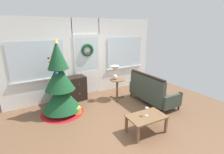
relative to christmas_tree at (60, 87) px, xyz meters
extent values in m
plane|color=brown|center=(1.17, -1.19, -0.74)|extent=(6.76, 6.76, 0.00)
cube|color=white|center=(-0.36, 0.90, 0.53)|extent=(2.15, 0.08, 2.55)
cube|color=white|center=(2.69, 0.90, 0.53)|extent=(2.15, 0.08, 2.55)
cube|color=white|center=(1.17, 0.90, 1.56)|extent=(0.94, 0.08, 0.50)
cube|color=silver|center=(1.17, 0.86, 0.28)|extent=(0.90, 0.05, 2.05)
cube|color=white|center=(1.17, 0.84, -0.29)|extent=(0.78, 0.02, 0.80)
cube|color=silver|center=(1.17, 0.84, 0.66)|extent=(0.78, 0.01, 1.10)
cube|color=silver|center=(-0.36, 0.84, 0.61)|extent=(1.50, 0.01, 1.10)
cube|color=silver|center=(2.69, 0.84, 0.61)|extent=(1.50, 0.01, 1.10)
cube|color=silver|center=(-0.36, 0.83, 0.04)|extent=(1.59, 0.06, 0.03)
cube|color=silver|center=(2.69, 0.83, 0.04)|extent=(1.59, 0.06, 0.03)
torus|color=#164424|center=(1.17, 0.80, 0.81)|extent=(0.41, 0.09, 0.41)
cube|color=red|center=(1.17, 0.79, 0.68)|extent=(0.10, 0.02, 0.10)
cylinder|color=#4C331E|center=(0.00, 0.00, -0.64)|extent=(0.10, 0.10, 0.20)
cone|color=red|center=(0.00, 0.00, -0.69)|extent=(1.16, 1.16, 0.10)
cone|color=#194C28|center=(0.00, 0.00, -0.27)|extent=(1.01, 1.01, 0.70)
cone|color=#194C28|center=(0.00, 0.00, 0.29)|extent=(0.77, 0.77, 0.70)
cone|color=#194C28|center=(0.00, 0.00, 0.85)|extent=(0.53, 0.53, 0.70)
cone|color=#E0BC4C|center=(0.00, 0.00, 1.21)|extent=(0.12, 0.12, 0.12)
sphere|color=red|center=(-0.21, 0.04, 0.79)|extent=(0.06, 0.06, 0.06)
sphere|color=gold|center=(-0.19, 0.05, 0.69)|extent=(0.05, 0.05, 0.05)
sphere|color=silver|center=(-0.12, 0.21, 0.55)|extent=(0.08, 0.08, 0.08)
sphere|color=#264CB2|center=(0.35, -0.11, -0.06)|extent=(0.06, 0.06, 0.06)
sphere|color=red|center=(0.30, 0.29, -0.20)|extent=(0.05, 0.05, 0.05)
sphere|color=gold|center=(0.26, 0.15, 0.12)|extent=(0.07, 0.07, 0.07)
sphere|color=silver|center=(0.05, 0.26, 0.49)|extent=(0.08, 0.08, 0.08)
sphere|color=#264CB2|center=(-0.10, -0.22, 0.46)|extent=(0.08, 0.08, 0.08)
cube|color=black|center=(0.48, 0.60, -0.35)|extent=(0.92, 0.47, 0.78)
sphere|color=tan|center=(0.31, 0.37, -0.16)|extent=(0.03, 0.03, 0.03)
sphere|color=tan|center=(0.67, 0.39, -0.16)|extent=(0.03, 0.03, 0.03)
sphere|color=tan|center=(0.31, 0.37, -0.46)|extent=(0.03, 0.03, 0.03)
sphere|color=tan|center=(0.67, 0.39, -0.46)|extent=(0.03, 0.03, 0.03)
cylinder|color=black|center=(2.88, -1.57, -0.67)|extent=(0.05, 0.05, 0.14)
cylinder|color=black|center=(2.91, -0.11, -0.67)|extent=(0.05, 0.05, 0.14)
cylinder|color=black|center=(2.28, -1.56, -0.67)|extent=(0.05, 0.05, 0.14)
cylinder|color=black|center=(2.31, -0.10, -0.67)|extent=(0.05, 0.05, 0.14)
cube|color=#384238|center=(2.59, -0.83, -0.53)|extent=(0.75, 1.42, 0.14)
cube|color=#384238|center=(2.29, -0.83, -0.15)|extent=(0.15, 1.40, 0.62)
cube|color=black|center=(2.29, -0.83, 0.19)|extent=(0.11, 1.37, 0.06)
cube|color=#384238|center=(2.58, -1.58, -0.41)|extent=(0.66, 0.10, 0.38)
cylinder|color=black|center=(2.87, -1.58, -0.24)|extent=(0.09, 0.09, 0.09)
cube|color=#384238|center=(2.61, -0.09, -0.41)|extent=(0.66, 0.10, 0.38)
cylinder|color=black|center=(2.90, -0.09, -0.24)|extent=(0.09, 0.09, 0.09)
cylinder|color=brown|center=(1.80, 0.01, -0.09)|extent=(0.48, 0.48, 0.02)
cylinder|color=brown|center=(1.80, 0.01, -0.42)|extent=(0.07, 0.07, 0.64)
cube|color=brown|center=(1.96, 0.01, -0.72)|extent=(0.20, 0.05, 0.04)
cube|color=brown|center=(1.72, 0.15, -0.72)|extent=(0.14, 0.20, 0.04)
cube|color=brown|center=(1.72, -0.13, -0.72)|extent=(0.14, 0.20, 0.04)
sphere|color=silver|center=(1.74, 0.05, 0.01)|extent=(0.16, 0.16, 0.16)
cylinder|color=silver|center=(1.74, 0.05, 0.14)|extent=(0.02, 0.02, 0.06)
cone|color=silver|center=(1.74, 0.05, 0.27)|extent=(0.28, 0.28, 0.20)
cube|color=brown|center=(1.36, -1.87, -0.36)|extent=(0.87, 0.57, 0.03)
cube|color=brown|center=(0.96, -2.06, -0.56)|extent=(0.05, 0.05, 0.37)
cube|color=brown|center=(1.72, -2.11, -0.56)|extent=(0.05, 0.05, 0.37)
cube|color=brown|center=(0.99, -1.62, -0.56)|extent=(0.05, 0.05, 0.37)
cube|color=brown|center=(1.75, -1.67, -0.56)|extent=(0.05, 0.05, 0.37)
cylinder|color=silver|center=(1.37, -1.85, -0.34)|extent=(0.06, 0.06, 0.01)
cylinder|color=silver|center=(1.37, -1.85, -0.29)|extent=(0.01, 0.01, 0.10)
cone|color=silver|center=(1.37, -1.85, -0.19)|extent=(0.08, 0.08, 0.09)
cube|color=#D8C64C|center=(0.32, -0.27, -0.64)|extent=(0.20, 0.18, 0.20)
camera|label=1|loc=(-0.99, -4.25, 1.53)|focal=26.79mm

